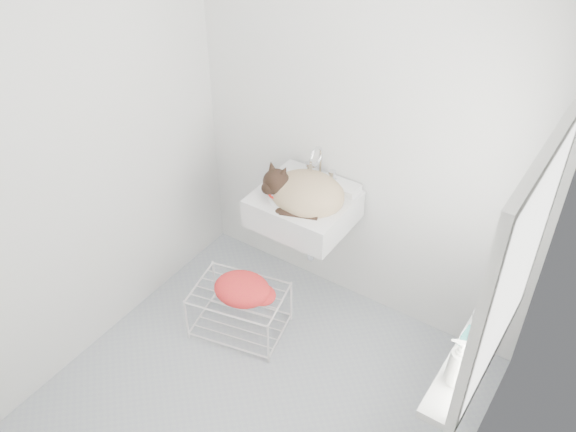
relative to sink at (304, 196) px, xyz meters
The scene contains 15 objects.
floor 1.15m from the sink, 73.07° to the right, with size 2.20×2.00×0.02m, color #9FA7AD.
back_wall 0.53m from the sink, 49.10° to the left, with size 2.20×0.02×2.50m, color silver.
right_wall 1.57m from the sink, 29.18° to the right, with size 0.02×2.00×2.50m, color silver.
left_wall 1.21m from the sink, 139.77° to the right, with size 0.02×2.00×2.50m, color silver.
window_glass 1.50m from the sink, 22.40° to the right, with size 0.01×0.80×1.00m, color white.
window_frame 1.49m from the sink, 22.63° to the right, with size 0.04×0.90×1.10m, color white.
windowsill 1.35m from the sink, 23.61° to the right, with size 0.16×0.88×0.04m, color white.
sink is the anchor object (origin of this frame).
faucet 0.23m from the sink, 90.00° to the left, with size 0.20×0.14×0.20m, color silver, non-canonical shape.
cat 0.05m from the sink, 55.82° to the right, with size 0.48×0.40×0.29m.
wire_rack 0.84m from the sink, 113.46° to the right, with size 0.54×0.38×0.32m, color silver.
towel 0.69m from the sink, 106.37° to the right, with size 0.34×0.24×0.14m, color #E64225.
bottle_a 1.44m from the sink, 31.90° to the right, with size 0.08×0.08×0.21m, color white.
bottle_b 1.36m from the sink, 25.74° to the right, with size 0.08×0.09×0.19m, color #2C7570.
bottle_c 1.29m from the sink, 17.95° to the right, with size 0.13×0.13×0.17m, color silver.
Camera 1 is at (1.32, -1.75, 2.96)m, focal length 38.57 mm.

